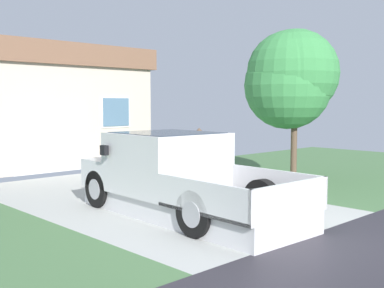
% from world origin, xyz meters
% --- Properties ---
extents(pickup_truck, '(2.16, 5.07, 1.64)m').
position_xyz_m(pickup_truck, '(-0.40, 2.86, 0.73)').
color(pickup_truck, silver).
rests_on(pickup_truck, ground).
extents(person_with_hat, '(0.50, 0.50, 1.67)m').
position_xyz_m(person_with_hat, '(0.94, 3.47, 0.98)').
color(person_with_hat, brown).
rests_on(person_with_hat, ground).
extents(handbag, '(0.36, 0.20, 0.41)m').
position_xyz_m(handbag, '(0.85, 3.22, 0.12)').
color(handbag, beige).
rests_on(handbag, ground).
extents(front_yard_tree, '(2.68, 2.66, 4.37)m').
position_xyz_m(front_yard_tree, '(4.91, 3.72, 2.98)').
color(front_yard_tree, brown).
rests_on(front_yard_tree, ground).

